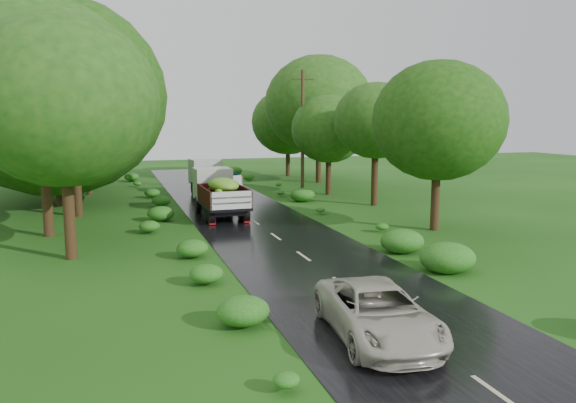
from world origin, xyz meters
name	(u,v)px	position (x,y,z in m)	size (l,w,h in m)	color
ground	(342,284)	(0.00, 0.00, 0.00)	(120.00, 120.00, 0.00)	#19450E
road	(296,251)	(0.00, 5.00, 0.01)	(6.50, 80.00, 0.02)	black
road_lines	(289,245)	(0.00, 6.00, 0.02)	(0.12, 69.60, 0.00)	#BFB78C
truck_near	(219,191)	(-1.49, 14.48, 1.47)	(2.28, 6.21, 2.60)	black
truck_far	(212,177)	(-0.46, 22.47, 1.45)	(2.81, 6.31, 2.57)	black
car	(378,312)	(-1.02, -4.65, 0.70)	(2.26, 4.89, 1.36)	beige
utility_pole	(303,132)	(5.91, 21.33, 4.60)	(1.54, 0.51, 8.94)	#382616
trees_left	(65,104)	(-9.94, 22.48, 6.44)	(6.60, 32.86, 9.30)	black
trees_right	(333,117)	(8.97, 23.06, 5.65)	(5.88, 31.34, 8.68)	black
shrubs	(246,210)	(0.00, 14.00, 0.35)	(11.90, 44.00, 0.70)	#195514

